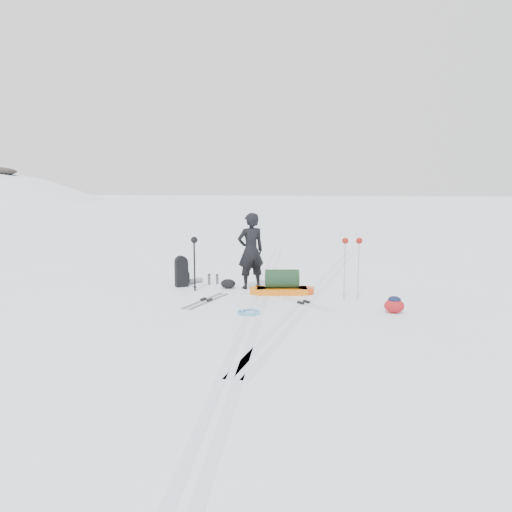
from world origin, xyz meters
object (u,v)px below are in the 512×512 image
object	(u,v)px
expedition_rucksack	(183,272)
ski_poles_black	(194,247)
pulk_sled	(282,285)
skier	(251,251)

from	to	relation	value
expedition_rucksack	ski_poles_black	size ratio (longest dim) A/B	0.63
pulk_sled	ski_poles_black	distance (m)	2.32
ski_poles_black	skier	bearing A→B (deg)	26.14
skier	expedition_rucksack	world-z (taller)	skier
expedition_rucksack	ski_poles_black	xyz separation A→B (m)	(0.46, -0.52, 0.74)
skier	ski_poles_black	world-z (taller)	skier
skier	expedition_rucksack	distance (m)	1.86
pulk_sled	expedition_rucksack	size ratio (longest dim) A/B	1.88
skier	pulk_sled	world-z (taller)	skier
skier	pulk_sled	xyz separation A→B (m)	(0.85, -0.51, -0.73)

